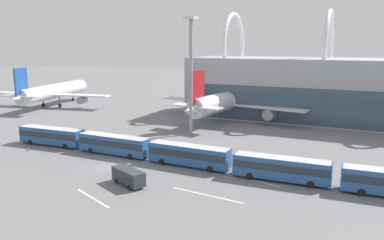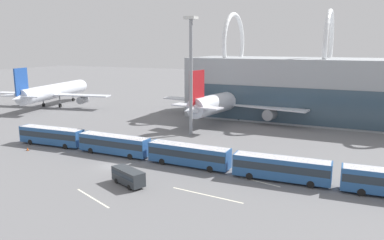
# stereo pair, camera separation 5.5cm
# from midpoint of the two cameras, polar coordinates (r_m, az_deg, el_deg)

# --- Properties ---
(ground_plane) EXTENTS (440.00, 440.00, 0.00)m
(ground_plane) POSITION_cam_midpoint_polar(r_m,az_deg,el_deg) (60.53, -12.01, -6.85)
(ground_plane) COLOR slate
(airliner_at_gate_near) EXTENTS (37.78, 36.51, 12.61)m
(airliner_at_gate_near) POSITION_cam_midpoint_polar(r_m,az_deg,el_deg) (122.15, -20.54, 4.05)
(airliner_at_gate_near) COLOR silver
(airliner_at_gate_near) RESTS_ON ground_plane
(airliner_at_gate_far) EXTENTS (39.98, 41.11, 13.25)m
(airliner_at_gate_far) POSITION_cam_midpoint_polar(r_m,az_deg,el_deg) (95.50, 5.90, 2.97)
(airliner_at_gate_far) COLOR silver
(airliner_at_gate_far) RESTS_ON ground_plane
(shuttle_bus_0) EXTENTS (13.47, 3.29, 3.38)m
(shuttle_bus_0) POSITION_cam_midpoint_polar(r_m,az_deg,el_deg) (75.38, -20.60, -2.16)
(shuttle_bus_0) COLOR #285693
(shuttle_bus_0) RESTS_ON ground_plane
(shuttle_bus_1) EXTENTS (13.37, 2.77, 3.38)m
(shuttle_bus_1) POSITION_cam_midpoint_polar(r_m,az_deg,el_deg) (66.01, -11.78, -3.52)
(shuttle_bus_1) COLOR #285693
(shuttle_bus_1) RESTS_ON ground_plane
(shuttle_bus_2) EXTENTS (13.40, 2.90, 3.38)m
(shuttle_bus_2) POSITION_cam_midpoint_polar(r_m,az_deg,el_deg) (58.54, -0.48, -5.20)
(shuttle_bus_2) COLOR #285693
(shuttle_bus_2) RESTS_ON ground_plane
(shuttle_bus_3) EXTENTS (13.43, 3.05, 3.38)m
(shuttle_bus_3) POSITION_cam_midpoint_polar(r_m,az_deg,el_deg) (53.82, 13.44, -7.02)
(shuttle_bus_3) COLOR #285693
(shuttle_bus_3) RESTS_ON ground_plane
(service_van_foreground) EXTENTS (5.85, 3.95, 2.21)m
(service_van_foreground) POSITION_cam_midpoint_polar(r_m,az_deg,el_deg) (51.84, -9.66, -8.36)
(service_van_foreground) COLOR #2D3338
(service_van_foreground) RESTS_ON ground_plane
(floodlight_mast) EXTENTS (2.29, 2.29, 24.29)m
(floodlight_mast) POSITION_cam_midpoint_polar(r_m,az_deg,el_deg) (77.57, -0.15, 8.17)
(floodlight_mast) COLOR gray
(floodlight_mast) RESTS_ON ground_plane
(lane_stripe_0) EXTENTS (7.37, 3.24, 0.01)m
(lane_stripe_0) POSITION_cam_midpoint_polar(r_m,az_deg,el_deg) (49.01, -14.87, -11.42)
(lane_stripe_0) COLOR silver
(lane_stripe_0) RESTS_ON ground_plane
(lane_stripe_2) EXTENTS (10.03, 1.22, 0.01)m
(lane_stripe_2) POSITION_cam_midpoint_polar(r_m,az_deg,el_deg) (48.35, 2.28, -11.35)
(lane_stripe_2) COLOR silver
(lane_stripe_2) RESTS_ON ground_plane
(lane_stripe_3) EXTENTS (6.13, 1.73, 0.01)m
(lane_stripe_3) POSITION_cam_midpoint_polar(r_m,az_deg,el_deg) (53.48, 10.31, -9.25)
(lane_stripe_3) COLOR silver
(lane_stripe_3) RESTS_ON ground_plane
(traffic_cone_0) EXTENTS (0.51, 0.51, 0.58)m
(traffic_cone_0) POSITION_cam_midpoint_polar(r_m,az_deg,el_deg) (73.70, -23.75, -4.06)
(traffic_cone_0) COLOR black
(traffic_cone_0) RESTS_ON ground_plane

